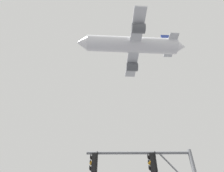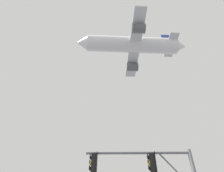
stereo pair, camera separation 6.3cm
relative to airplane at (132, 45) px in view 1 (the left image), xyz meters
The scene contains 1 object.
airplane is the anchor object (origin of this frame).
Camera 1 is at (-0.40, -3.45, 1.33)m, focal length 34.20 mm.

